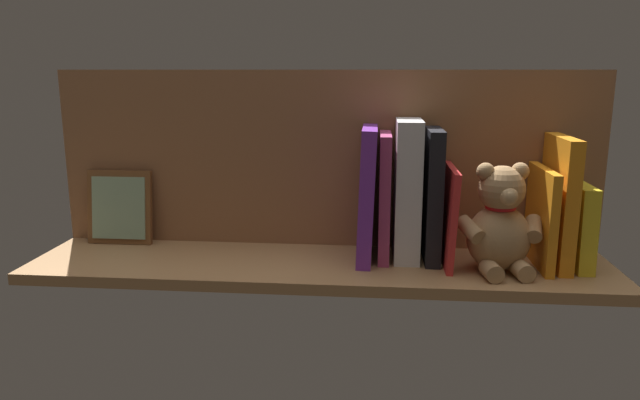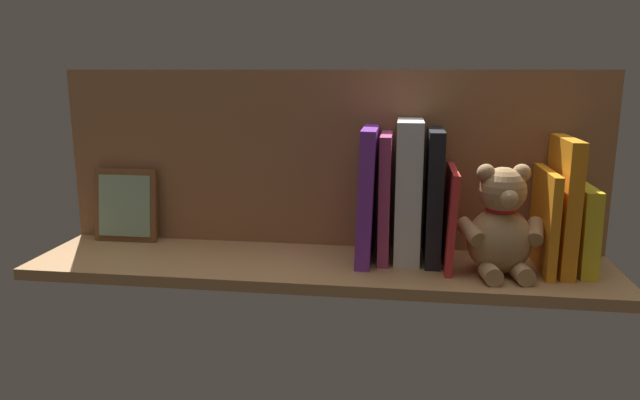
% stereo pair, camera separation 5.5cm
% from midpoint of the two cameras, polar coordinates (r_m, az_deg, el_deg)
% --- Properties ---
extents(ground_plane, '(1.17, 0.28, 0.02)m').
position_cam_midpoint_polar(ground_plane, '(1.21, -1.31, -6.34)').
color(ground_plane, '#A87A4C').
extents(shelf_back_panel, '(1.17, 0.02, 0.38)m').
position_cam_midpoint_polar(shelf_back_panel, '(1.27, -0.74, 3.93)').
color(shelf_back_panel, '#9A6641').
rests_on(shelf_back_panel, ground_plane).
extents(book_0, '(0.03, 0.16, 0.16)m').
position_cam_midpoint_polar(book_0, '(1.26, 22.38, -2.16)').
color(book_0, yellow).
rests_on(book_0, ground_plane).
extents(book_1, '(0.03, 0.17, 0.25)m').
position_cam_midpoint_polar(book_1, '(1.23, 20.89, -0.16)').
color(book_1, orange).
rests_on(book_1, ground_plane).
extents(book_2, '(0.02, 0.18, 0.19)m').
position_cam_midpoint_polar(book_2, '(1.22, 19.39, -1.57)').
color(book_2, orange).
rests_on(book_2, ground_plane).
extents(teddy_bear, '(0.17, 0.15, 0.21)m').
position_cam_midpoint_polar(teddy_bear, '(1.16, 15.71, -2.26)').
color(teddy_bear, tan).
rests_on(teddy_bear, ground_plane).
extents(book_3, '(0.02, 0.18, 0.19)m').
position_cam_midpoint_polar(book_3, '(1.19, 11.02, -1.46)').
color(book_3, red).
rests_on(book_3, ground_plane).
extents(book_4, '(0.03, 0.14, 0.27)m').
position_cam_midpoint_polar(book_4, '(1.20, 9.53, 0.46)').
color(book_4, black).
rests_on(book_4, ground_plane).
extents(dictionary_thick_white, '(0.05, 0.13, 0.28)m').
position_cam_midpoint_polar(dictionary_thick_white, '(1.20, 7.15, 0.95)').
color(dictionary_thick_white, white).
rests_on(dictionary_thick_white, ground_plane).
extents(book_5, '(0.02, 0.14, 0.26)m').
position_cam_midpoint_polar(book_5, '(1.20, 4.94, 0.34)').
color(book_5, '#B23F72').
rests_on(book_5, ground_plane).
extents(book_6, '(0.04, 0.16, 0.27)m').
position_cam_midpoint_polar(book_6, '(1.19, 3.24, 0.55)').
color(book_6, purple).
rests_on(book_6, ground_plane).
extents(picture_frame_leaning, '(0.14, 0.04, 0.16)m').
position_cam_midpoint_polar(picture_frame_leaning, '(1.39, -19.87, -0.68)').
color(picture_frame_leaning, brown).
rests_on(picture_frame_leaning, ground_plane).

